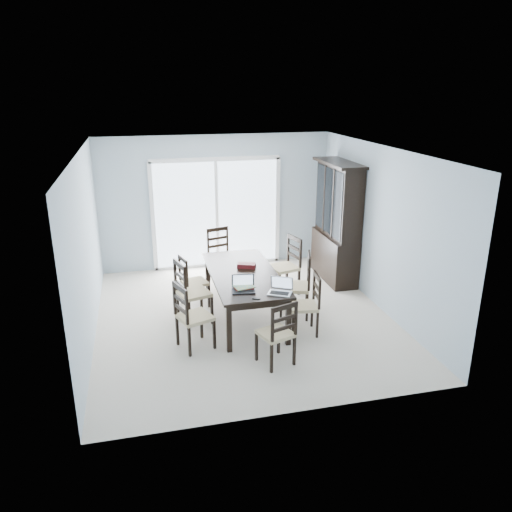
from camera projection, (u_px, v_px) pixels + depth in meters
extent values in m
plane|color=beige|center=(244.00, 317.00, 7.89)|extent=(5.00, 5.00, 0.00)
plane|color=white|center=(242.00, 151.00, 7.04)|extent=(5.00, 5.00, 0.00)
cube|color=#A4B7C4|center=(216.00, 202.00, 9.76)|extent=(4.50, 0.02, 2.60)
cube|color=#A4B7C4|center=(86.00, 250.00, 6.97)|extent=(0.02, 5.00, 2.60)
cube|color=#A4B7C4|center=(381.00, 229.00, 7.96)|extent=(0.02, 5.00, 2.60)
cube|color=gray|center=(211.00, 252.00, 11.12)|extent=(4.50, 2.00, 0.10)
cube|color=#99999E|center=(204.00, 215.00, 11.84)|extent=(4.50, 0.06, 1.10)
cube|color=black|center=(244.00, 274.00, 7.65)|extent=(1.00, 2.20, 0.04)
cube|color=black|center=(244.00, 278.00, 7.67)|extent=(0.88, 2.08, 0.10)
cube|color=black|center=(229.00, 329.00, 6.76)|extent=(0.07, 0.07, 0.69)
cube|color=black|center=(288.00, 322.00, 6.95)|extent=(0.07, 0.07, 0.69)
cube|color=black|center=(208.00, 277.00, 8.60)|extent=(0.07, 0.07, 0.69)
cube|color=black|center=(255.00, 272.00, 8.79)|extent=(0.07, 0.07, 0.69)
cube|color=black|center=(334.00, 257.00, 9.34)|extent=(0.45, 1.30, 0.85)
cube|color=black|center=(339.00, 200.00, 9.00)|extent=(0.38, 1.30, 1.30)
cube|color=black|center=(339.00, 163.00, 8.77)|extent=(0.50, 1.38, 0.05)
cube|color=black|center=(338.00, 206.00, 8.57)|extent=(0.02, 0.36, 1.18)
cube|color=black|center=(329.00, 201.00, 8.96)|extent=(0.02, 0.36, 1.18)
cube|color=black|center=(320.00, 196.00, 9.34)|extent=(0.02, 0.36, 1.18)
cube|color=silver|center=(217.00, 215.00, 9.82)|extent=(2.40, 0.02, 2.10)
cube|color=white|center=(215.00, 159.00, 9.46)|extent=(2.52, 0.05, 0.08)
cube|color=white|center=(217.00, 215.00, 9.81)|extent=(0.06, 0.05, 2.10)
cube|color=white|center=(218.00, 264.00, 10.15)|extent=(2.52, 0.05, 0.05)
cube|color=black|center=(177.00, 331.00, 6.98)|extent=(0.04, 0.04, 0.43)
cube|color=black|center=(189.00, 342.00, 6.68)|extent=(0.04, 0.04, 0.43)
cube|color=black|center=(202.00, 324.00, 7.18)|extent=(0.04, 0.04, 0.43)
cube|color=black|center=(214.00, 335.00, 6.88)|extent=(0.04, 0.04, 0.43)
cube|color=tan|center=(195.00, 317.00, 6.85)|extent=(0.54, 0.54, 0.05)
cube|color=black|center=(178.00, 306.00, 7.74)|extent=(0.05, 0.05, 0.45)
cube|color=black|center=(188.00, 316.00, 7.41)|extent=(0.05, 0.05, 0.45)
cube|color=black|center=(201.00, 301.00, 7.92)|extent=(0.05, 0.05, 0.45)
cube|color=black|center=(212.00, 310.00, 7.60)|extent=(0.05, 0.05, 0.45)
cube|color=tan|center=(194.00, 293.00, 7.59)|extent=(0.54, 0.54, 0.05)
cube|color=black|center=(182.00, 293.00, 8.31)|extent=(0.04, 0.04, 0.39)
cube|color=black|center=(189.00, 300.00, 8.03)|extent=(0.04, 0.04, 0.39)
cube|color=black|center=(201.00, 289.00, 8.46)|extent=(0.04, 0.04, 0.39)
cube|color=black|center=(209.00, 296.00, 8.18)|extent=(0.04, 0.04, 0.39)
cube|color=tan|center=(195.00, 282.00, 8.18)|extent=(0.46, 0.46, 0.05)
cube|color=black|center=(317.00, 325.00, 7.19)|extent=(0.04, 0.04, 0.40)
cube|color=black|center=(312.00, 314.00, 7.52)|extent=(0.04, 0.04, 0.40)
cube|color=black|center=(293.00, 326.00, 7.15)|extent=(0.04, 0.04, 0.40)
cube|color=black|center=(289.00, 315.00, 7.48)|extent=(0.04, 0.04, 0.40)
cube|color=tan|center=(303.00, 306.00, 7.26)|extent=(0.44, 0.44, 0.05)
cube|color=black|center=(307.00, 307.00, 7.69)|extent=(0.05, 0.05, 0.46)
cube|color=black|center=(306.00, 297.00, 8.07)|extent=(0.05, 0.05, 0.46)
cube|color=black|center=(281.00, 307.00, 7.72)|extent=(0.05, 0.05, 0.46)
cube|color=black|center=(282.00, 296.00, 8.10)|extent=(0.05, 0.05, 0.46)
cube|color=tan|center=(294.00, 287.00, 7.81)|extent=(0.56, 0.56, 0.05)
cube|color=black|center=(299.00, 283.00, 8.66)|extent=(0.04, 0.04, 0.45)
cube|color=black|center=(287.00, 275.00, 8.99)|extent=(0.04, 0.04, 0.45)
cube|color=black|center=(279.00, 287.00, 8.48)|extent=(0.04, 0.04, 0.45)
cube|color=black|center=(268.00, 279.00, 8.81)|extent=(0.04, 0.04, 0.45)
cube|color=tan|center=(284.00, 268.00, 8.66)|extent=(0.53, 0.53, 0.05)
cube|color=black|center=(271.00, 359.00, 6.30)|extent=(0.04, 0.04, 0.40)
cube|color=black|center=(294.00, 351.00, 6.48)|extent=(0.04, 0.04, 0.40)
cube|color=black|center=(256.00, 347.00, 6.59)|extent=(0.04, 0.04, 0.40)
cube|color=black|center=(279.00, 340.00, 6.77)|extent=(0.04, 0.04, 0.40)
cube|color=tan|center=(275.00, 334.00, 6.46)|extent=(0.50, 0.50, 0.05)
cube|color=black|center=(228.00, 266.00, 9.48)|extent=(0.04, 0.04, 0.44)
cube|color=black|center=(209.00, 269.00, 9.30)|extent=(0.04, 0.04, 0.44)
cube|color=black|center=(237.00, 272.00, 9.16)|extent=(0.04, 0.04, 0.44)
cube|color=black|center=(218.00, 276.00, 8.98)|extent=(0.04, 0.04, 0.44)
cube|color=tan|center=(223.00, 258.00, 9.15)|extent=(0.53, 0.53, 0.05)
cube|color=black|center=(244.00, 291.00, 6.95)|extent=(0.35, 0.27, 0.02)
cube|color=silver|center=(243.00, 284.00, 6.92)|extent=(0.28, 0.08, 0.17)
cube|color=silver|center=(280.00, 293.00, 6.87)|extent=(0.38, 0.35, 0.02)
cube|color=silver|center=(280.00, 286.00, 6.84)|extent=(0.26, 0.17, 0.17)
cube|color=maroon|center=(243.00, 288.00, 7.03)|extent=(0.27, 0.21, 0.03)
cube|color=gold|center=(244.00, 286.00, 7.03)|extent=(0.31, 0.27, 0.01)
cube|color=black|center=(256.00, 298.00, 6.71)|extent=(0.12, 0.09, 0.01)
cube|color=#501110|center=(246.00, 266.00, 7.84)|extent=(0.31, 0.24, 0.07)
cube|color=maroon|center=(171.00, 235.00, 10.70)|extent=(1.85, 1.68, 0.85)
cube|color=gray|center=(170.00, 214.00, 10.55)|extent=(1.90, 1.73, 0.06)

